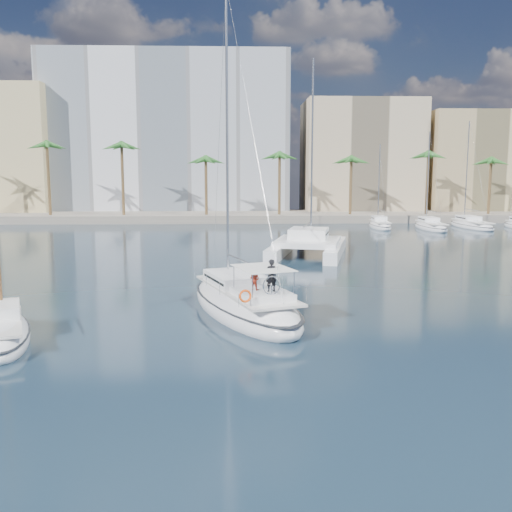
{
  "coord_description": "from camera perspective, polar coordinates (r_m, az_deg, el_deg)",
  "views": [
    {
      "loc": [
        -0.28,
        -31.75,
        7.81
      ],
      "look_at": [
        0.94,
        1.5,
        2.88
      ],
      "focal_mm": 40.0,
      "sensor_mm": 36.0,
      "label": 1
    }
  ],
  "objects": [
    {
      "name": "catamaran",
      "position": [
        54.07,
        5.25,
        1.34
      ],
      "size": [
        9.2,
        13.79,
        18.34
      ],
      "rotation": [
        0.0,
        0.0,
        -0.25
      ],
      "color": "white",
      "rests_on": "ground"
    },
    {
      "name": "ground",
      "position": [
        32.7,
        -1.56,
        -5.39
      ],
      "size": [
        160.0,
        160.0,
        0.0
      ],
      "primitive_type": "plane",
      "color": "black",
      "rests_on": "ground"
    },
    {
      "name": "moored_yacht_c",
      "position": [
        85.85,
        20.73,
        2.67
      ],
      "size": [
        3.98,
        12.33,
        15.54
      ],
      "primitive_type": null,
      "rotation": [
        0.0,
        0.0,
        0.03
      ],
      "color": "white",
      "rests_on": "ground"
    },
    {
      "name": "palm_right",
      "position": [
        95.17,
        19.28,
        9.46
      ],
      "size": [
        3.6,
        3.6,
        12.3
      ],
      "color": "brown",
      "rests_on": "ground"
    },
    {
      "name": "moored_yacht_a",
      "position": [
        81.7,
        12.29,
        2.75
      ],
      "size": [
        3.37,
        9.52,
        11.9
      ],
      "primitive_type": null,
      "rotation": [
        0.0,
        0.0,
        -0.07
      ],
      "color": "white",
      "rests_on": "ground"
    },
    {
      "name": "palm_left",
      "position": [
        94.98,
        -23.22,
        9.25
      ],
      "size": [
        3.6,
        3.6,
        12.3
      ],
      "color": "brown",
      "rests_on": "ground"
    },
    {
      "name": "quay",
      "position": [
        93.03,
        -1.93,
        3.98
      ],
      "size": [
        120.0,
        14.0,
        1.2
      ],
      "primitive_type": "cube",
      "color": "gray",
      "rests_on": "ground"
    },
    {
      "name": "building_tan_right",
      "position": [
        108.35,
        21.1,
        8.51
      ],
      "size": [
        18.0,
        12.0,
        18.0
      ],
      "primitive_type": "cube",
      "color": "#C9B67E",
      "rests_on": "ground"
    },
    {
      "name": "building_modern",
      "position": [
        105.59,
        -8.66,
        11.7
      ],
      "size": [
        42.0,
        16.0,
        28.0
      ],
      "primitive_type": "cube",
      "color": "white",
      "rests_on": "ground"
    },
    {
      "name": "small_sloop",
      "position": [
        29.22,
        -24.05,
        -6.98
      ],
      "size": [
        5.06,
        8.16,
        11.21
      ],
      "rotation": [
        0.0,
        0.0,
        0.36
      ],
      "color": "white",
      "rests_on": "ground"
    },
    {
      "name": "seagull",
      "position": [
        35.94,
        -4.51,
        -2.9
      ],
      "size": [
        1.17,
        0.5,
        0.22
      ],
      "color": "silver",
      "rests_on": "ground"
    },
    {
      "name": "moored_yacht_b",
      "position": [
        81.66,
        17.06,
        2.57
      ],
      "size": [
        3.32,
        10.83,
        13.72
      ],
      "primitive_type": null,
      "rotation": [
        0.0,
        0.0,
        -0.02
      ],
      "color": "white",
      "rests_on": "ground"
    },
    {
      "name": "palm_centre",
      "position": [
        88.79,
        -1.96,
        10.02
      ],
      "size": [
        3.6,
        3.6,
        12.3
      ],
      "color": "brown",
      "rests_on": "ground"
    },
    {
      "name": "building_beige",
      "position": [
        104.19,
        10.39,
        9.5
      ],
      "size": [
        20.0,
        14.0,
        20.0
      ],
      "primitive_type": "cube",
      "color": "tan",
      "rests_on": "ground"
    },
    {
      "name": "main_sloop",
      "position": [
        31.78,
        -1.22,
        -4.75
      ],
      "size": [
        8.14,
        13.49,
        19.09
      ],
      "rotation": [
        0.0,
        0.0,
        0.34
      ],
      "color": "white",
      "rests_on": "ground"
    }
  ]
}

